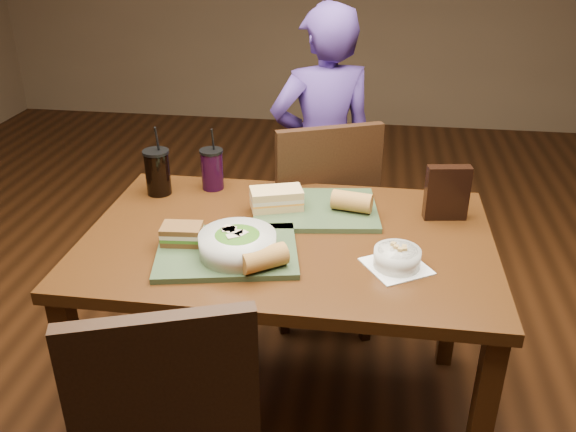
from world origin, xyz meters
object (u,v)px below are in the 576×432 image
object	(u,v)px
diner	(323,153)
salad_bowl	(238,243)
baguette_near	(264,258)
cup_berry	(212,169)
dining_table	(288,260)
sandwich_far	(276,199)
chair_far	(329,218)
cup_cola	(158,172)
chip_bag	(447,193)
baguette_far	(352,201)
tray_near	(227,251)
tray_far	(315,209)
soup_bowl	(397,258)
sandwich_near	(182,234)

from	to	relation	value
diner	salad_bowl	world-z (taller)	diner
baguette_near	cup_berry	size ratio (longest dim) A/B	0.57
dining_table	sandwich_far	size ratio (longest dim) A/B	6.65
chair_far	cup_cola	size ratio (longest dim) A/B	3.73
salad_bowl	chip_bag	xyz separation A→B (m)	(0.63, 0.37, 0.04)
cup_cola	salad_bowl	bearing A→B (deg)	-47.56
diner	baguette_near	world-z (taller)	diner
baguette_near	baguette_far	xyz separation A→B (m)	(0.23, 0.41, 0.00)
cup_cola	cup_berry	xyz separation A→B (m)	(0.18, 0.07, -0.01)
tray_near	sandwich_far	bearing A→B (deg)	71.11
tray_far	cup_berry	world-z (taller)	cup_berry
tray_near	tray_far	world-z (taller)	same
soup_bowl	sandwich_far	size ratio (longest dim) A/B	1.16
chip_bag	cup_cola	bearing A→B (deg)	167.77
dining_table	chip_bag	size ratio (longest dim) A/B	6.95
cup_berry	salad_bowl	bearing A→B (deg)	-67.63
salad_bowl	baguette_far	xyz separation A→B (m)	(0.32, 0.34, -0.00)
salad_bowl	sandwich_near	world-z (taller)	salad_bowl
baguette_near	chip_bag	xyz separation A→B (m)	(0.54, 0.43, 0.04)
tray_far	soup_bowl	distance (m)	0.43
salad_bowl	baguette_far	size ratio (longest dim) A/B	1.70
baguette_near	tray_near	bearing A→B (deg)	144.29
diner	chip_bag	xyz separation A→B (m)	(0.48, -0.75, 0.17)
soup_bowl	cup_berry	xyz separation A→B (m)	(-0.67, 0.47, 0.05)
tray_far	soup_bowl	world-z (taller)	soup_bowl
sandwich_far	cup_cola	distance (m)	0.46
diner	cup_berry	world-z (taller)	diner
diner	soup_bowl	world-z (taller)	diner
tray_near	cup_cola	xyz separation A→B (m)	(-0.35, 0.40, 0.08)
chair_far	tray_near	size ratio (longest dim) A/B	2.29
tray_far	sandwich_near	xyz separation A→B (m)	(-0.38, -0.31, 0.04)
tray_far	baguette_near	bearing A→B (deg)	-104.01
chair_far	baguette_far	size ratio (longest dim) A/B	7.16
salad_bowl	sandwich_far	world-z (taller)	salad_bowl
diner	tray_near	distance (m)	1.11
sandwich_far	salad_bowl	bearing A→B (deg)	-100.86
soup_bowl	chip_bag	distance (m)	0.39
tray_far	salad_bowl	xyz separation A→B (m)	(-0.20, -0.35, 0.05)
soup_bowl	cup_cola	distance (m)	0.95
dining_table	baguette_near	xyz separation A→B (m)	(-0.04, -0.24, 0.14)
baguette_far	chair_far	bearing A→B (deg)	104.49
tray_far	baguette_far	bearing A→B (deg)	-4.08
baguette_near	chip_bag	world-z (taller)	chip_bag
tray_near	baguette_near	size ratio (longest dim) A/B	3.15
baguette_near	tray_far	bearing A→B (deg)	75.99
cup_cola	tray_near	bearing A→B (deg)	-48.76
chair_far	tray_far	world-z (taller)	chair_far
tray_near	baguette_near	world-z (taller)	baguette_near
chip_bag	chair_far	bearing A→B (deg)	129.21
baguette_near	cup_cola	size ratio (longest dim) A/B	0.52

